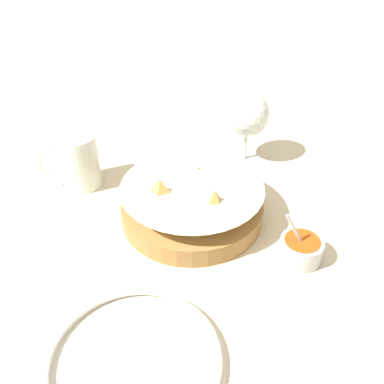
{
  "coord_description": "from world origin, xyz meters",
  "views": [
    {
      "loc": [
        0.1,
        0.59,
        0.5
      ],
      "look_at": [
        -0.02,
        0.01,
        0.06
      ],
      "focal_mm": 40.0,
      "sensor_mm": 36.0,
      "label": 1
    }
  ],
  "objects_px": {
    "wine_glass": "(248,116)",
    "side_plate": "(135,361)",
    "sauce_cup": "(301,248)",
    "beer_mug": "(79,163)",
    "food_basket": "(191,204)"
  },
  "relations": [
    {
      "from": "food_basket",
      "to": "wine_glass",
      "type": "distance_m",
      "value": 0.24
    },
    {
      "from": "beer_mug",
      "to": "side_plate",
      "type": "distance_m",
      "value": 0.42
    },
    {
      "from": "sauce_cup",
      "to": "beer_mug",
      "type": "relative_size",
      "value": 0.84
    },
    {
      "from": "wine_glass",
      "to": "side_plate",
      "type": "relative_size",
      "value": 0.65
    },
    {
      "from": "food_basket",
      "to": "side_plate",
      "type": "height_order",
      "value": "food_basket"
    },
    {
      "from": "wine_glass",
      "to": "side_plate",
      "type": "distance_m",
      "value": 0.53
    },
    {
      "from": "sauce_cup",
      "to": "side_plate",
      "type": "distance_m",
      "value": 0.31
    },
    {
      "from": "sauce_cup",
      "to": "wine_glass",
      "type": "height_order",
      "value": "wine_glass"
    },
    {
      "from": "food_basket",
      "to": "beer_mug",
      "type": "height_order",
      "value": "beer_mug"
    },
    {
      "from": "beer_mug",
      "to": "side_plate",
      "type": "bearing_deg",
      "value": 99.11
    },
    {
      "from": "beer_mug",
      "to": "side_plate",
      "type": "height_order",
      "value": "beer_mug"
    },
    {
      "from": "sauce_cup",
      "to": "beer_mug",
      "type": "distance_m",
      "value": 0.44
    },
    {
      "from": "wine_glass",
      "to": "side_plate",
      "type": "height_order",
      "value": "wine_glass"
    },
    {
      "from": "food_basket",
      "to": "wine_glass",
      "type": "bearing_deg",
      "value": -131.56
    },
    {
      "from": "wine_glass",
      "to": "beer_mug",
      "type": "height_order",
      "value": "wine_glass"
    }
  ]
}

